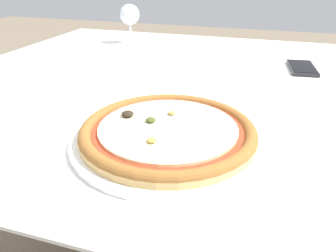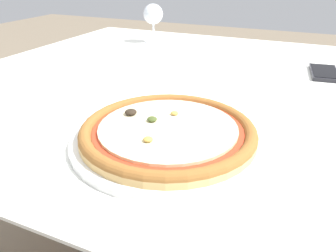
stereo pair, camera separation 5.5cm
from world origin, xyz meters
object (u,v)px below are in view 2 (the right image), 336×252
at_px(dining_table, 179,107).
at_px(cell_phone, 324,73).
at_px(fork, 93,60).
at_px(pizza_plate, 168,133).
at_px(wine_glass_far_left, 153,15).

relative_size(dining_table, cell_phone, 7.94).
bearing_deg(fork, pizza_plate, -41.81).
xyz_separation_m(dining_table, pizza_plate, (0.11, -0.32, 0.10)).
xyz_separation_m(pizza_plate, wine_glass_far_left, (-0.37, 0.69, 0.08)).
height_order(dining_table, fork, fork).
bearing_deg(cell_phone, fork, -168.17).
xyz_separation_m(wine_glass_far_left, cell_phone, (0.61, -0.17, -0.09)).
distance_m(fork, wine_glass_far_left, 0.33).
relative_size(wine_glass_far_left, cell_phone, 0.94).
bearing_deg(wine_glass_far_left, dining_table, -55.07).
relative_size(dining_table, fork, 7.06).
bearing_deg(wine_glass_far_left, pizza_plate, -62.13).
relative_size(fork, wine_glass_far_left, 1.20).
xyz_separation_m(dining_table, cell_phone, (0.35, 0.19, 0.09)).
relative_size(fork, cell_phone, 1.12).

